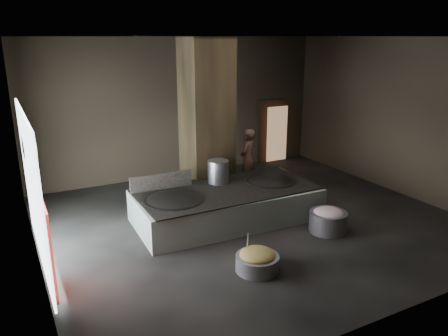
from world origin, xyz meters
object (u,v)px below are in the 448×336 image
cook (248,158)px  meat_basin (328,222)px  wok_left (173,202)px  hearth_platform (227,205)px  veg_basin (257,263)px  stock_pot (218,171)px  wok_right (270,183)px

cook → meat_basin: 3.74m
wok_left → cook: bearing=31.6°
hearth_platform → meat_basin: hearth_platform is taller
hearth_platform → veg_basin: size_ratio=5.22×
hearth_platform → stock_pot: (0.05, 0.55, 0.73)m
stock_pot → veg_basin: stock_pot is taller
wok_right → meat_basin: wok_right is taller
veg_basin → meat_basin: 2.59m
hearth_platform → meat_basin: size_ratio=5.08×
hearth_platform → wok_right: size_ratio=3.41×
wok_left → wok_right: 2.80m
wok_left → stock_pot: bearing=21.8°
wok_left → meat_basin: size_ratio=1.60×
meat_basin → veg_basin: bearing=-162.7°
hearth_platform → wok_right: bearing=4.4°
stock_pot → veg_basin: (-0.70, -3.08, -0.97)m
wok_right → veg_basin: (-2.00, -2.58, -0.59)m
wok_left → veg_basin: bearing=-72.1°
wok_left → wok_right: (2.80, 0.10, 0.00)m
wok_right → cook: cook is taller
wok_left → wok_right: size_ratio=1.07×
stock_pot → veg_basin: bearing=-102.8°
cook → veg_basin: size_ratio=2.09×
cook → meat_basin: bearing=51.0°
wok_right → stock_pot: bearing=159.0°
wok_right → stock_pot: (-1.30, 0.50, 0.38)m
wok_right → wok_left: bearing=-178.0°
meat_basin → cook: bearing=91.0°
veg_basin → hearth_platform: bearing=75.5°
cook → wok_right: bearing=37.8°
wok_left → meat_basin: (3.27, -1.71, -0.50)m
veg_basin → meat_basin: size_ratio=0.97×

